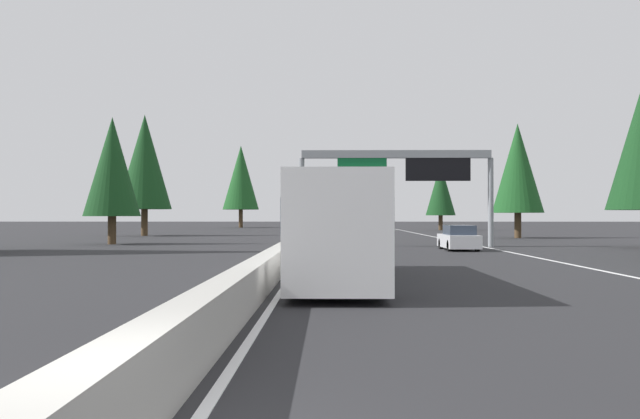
# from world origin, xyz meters

# --- Properties ---
(ground_plane) EXTENTS (320.00, 320.00, 0.00)m
(ground_plane) POSITION_xyz_m (60.00, 0.00, 0.00)
(ground_plane) COLOR #262628
(median_barrier) EXTENTS (180.00, 0.56, 0.90)m
(median_barrier) POSITION_xyz_m (80.00, 0.30, 0.45)
(median_barrier) COLOR #ADAAA3
(median_barrier) RESTS_ON ground
(shoulder_stripe_right) EXTENTS (160.00, 0.16, 0.01)m
(shoulder_stripe_right) POSITION_xyz_m (70.00, -11.52, 0.01)
(shoulder_stripe_right) COLOR silver
(shoulder_stripe_right) RESTS_ON ground
(shoulder_stripe_median) EXTENTS (160.00, 0.16, 0.01)m
(shoulder_stripe_median) POSITION_xyz_m (70.00, -0.25, 0.01)
(shoulder_stripe_median) COLOR silver
(shoulder_stripe_median) RESTS_ON ground
(sign_gantry_overhead) EXTENTS (0.50, 12.68, 6.29)m
(sign_gantry_overhead) POSITION_xyz_m (36.94, -6.04, 5.01)
(sign_gantry_overhead) COLOR gray
(sign_gantry_overhead) RESTS_ON ground
(bus_mid_left) EXTENTS (11.50, 2.55, 3.10)m
(bus_mid_left) POSITION_xyz_m (14.81, -1.72, 1.72)
(bus_mid_left) COLOR white
(bus_mid_left) RESTS_ON ground
(sedan_far_left) EXTENTS (4.40, 1.80, 1.47)m
(sedan_far_left) POSITION_xyz_m (33.03, -9.15, 0.68)
(sedan_far_left) COLOR silver
(sedan_far_left) RESTS_ON ground
(sedan_far_center) EXTENTS (4.40, 1.80, 1.47)m
(sedan_far_center) POSITION_xyz_m (70.01, -5.43, 0.68)
(sedan_far_center) COLOR slate
(sedan_far_center) RESTS_ON ground
(sedan_mid_center) EXTENTS (4.40, 1.80, 1.47)m
(sedan_mid_center) POSITION_xyz_m (101.23, -8.80, 0.68)
(sedan_mid_center) COLOR #AD931E
(sedan_mid_center) RESTS_ON ground
(conifer_right_mid) EXTENTS (4.60, 4.60, 10.45)m
(conifer_right_mid) POSITION_xyz_m (53.75, -18.65, 6.35)
(conifer_right_mid) COLOR #4C3823
(conifer_right_mid) RESTS_ON ground
(conifer_right_far) EXTENTS (4.17, 4.17, 9.47)m
(conifer_right_far) POSITION_xyz_m (85.74, -17.13, 5.75)
(conifer_right_far) COLOR #4C3823
(conifer_right_far) RESTS_ON ground
(conifer_left_near) EXTENTS (3.99, 3.99, 9.06)m
(conifer_left_near) POSITION_xyz_m (40.41, 13.94, 5.50)
(conifer_left_near) COLOR #4C3823
(conifer_left_near) RESTS_ON ground
(conifer_left_mid) EXTENTS (5.41, 5.41, 12.29)m
(conifer_left_mid) POSITION_xyz_m (59.71, 17.21, 7.47)
(conifer_left_mid) COLOR #4C3823
(conifer_left_mid) RESTS_ON ground
(conifer_left_far) EXTENTS (6.22, 6.22, 14.14)m
(conifer_left_far) POSITION_xyz_m (105.34, 13.79, 8.60)
(conifer_left_far) COLOR #4C3823
(conifer_left_far) RESTS_ON ground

